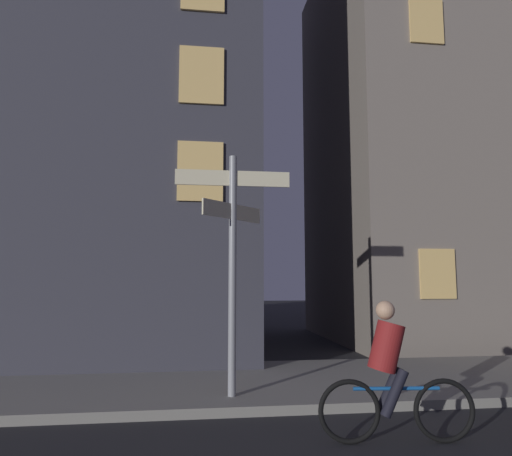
{
  "coord_description": "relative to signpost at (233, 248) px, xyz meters",
  "views": [
    {
      "loc": [
        -1.51,
        -0.75,
        1.86
      ],
      "look_at": [
        -0.65,
        5.85,
        2.61
      ],
      "focal_mm": 32.17,
      "sensor_mm": 36.0,
      "label": 1
    }
  ],
  "objects": [
    {
      "name": "building_left_block",
      "position": [
        -5.58,
        6.59,
        5.12
      ],
      "size": [
        12.71,
        9.34,
        14.92
      ],
      "color": "#383842",
      "rests_on": "ground_plane"
    },
    {
      "name": "signpost",
      "position": [
        0.0,
        0.0,
        0.0
      ],
      "size": [
        1.79,
        0.97,
        3.64
      ],
      "color": "gray",
      "rests_on": "sidewalk_kerb"
    },
    {
      "name": "sidewalk_kerb",
      "position": [
        0.96,
        1.12,
        -2.26
      ],
      "size": [
        40.0,
        3.45,
        0.14
      ],
      "primitive_type": "cube",
      "color": "gray",
      "rests_on": "ground_plane"
    },
    {
      "name": "cyclist",
      "position": [
        1.71,
        -1.81,
        -1.59
      ],
      "size": [
        1.82,
        0.36,
        1.61
      ],
      "color": "black",
      "rests_on": "ground_plane"
    }
  ]
}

